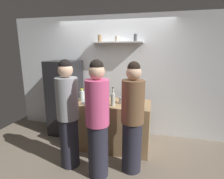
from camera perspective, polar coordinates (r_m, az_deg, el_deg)
The scene contains 13 objects.
ground_plane at distance 3.38m, azimuth -4.67°, elevation -21.30°, with size 5.28×5.28×0.00m, color #726656.
back_wall_assembly at distance 4.04m, azimuth 0.65°, elevation 4.48°, with size 4.80×0.32×2.60m.
refrigerator at distance 4.14m, azimuth -14.72°, elevation -2.58°, with size 0.64×0.65×1.64m.
counter at distance 3.54m, azimuth 0.00°, elevation -11.16°, with size 1.44×0.70×0.91m, color #9E7A51.
baking_pan at distance 3.32m, azimuth -6.28°, elevation -4.08°, with size 0.34×0.24×0.05m, color gray.
utensil_holder at distance 3.30m, azimuth 3.13°, elevation -3.39°, with size 0.11×0.11×0.23m.
wine_bottle_pale_glass at distance 3.16m, azimuth 0.30°, elevation -3.02°, with size 0.07×0.07×0.34m.
wine_bottle_dark_glass at distance 3.26m, azimuth -1.80°, elevation -2.61°, with size 0.08×0.08×0.31m.
wine_bottle_green_glass at distance 3.04m, azimuth 9.38°, elevation -3.98°, with size 0.07×0.07×0.30m.
water_bottle_plastic at distance 3.49m, azimuth -9.57°, elevation -1.96°, with size 0.09×0.09×0.24m.
person_pink_top at distance 2.60m, azimuth -4.64°, elevation -10.10°, with size 0.34×0.34×1.76m.
person_brown_jacket at distance 2.73m, azimuth 6.57°, elevation -9.45°, with size 0.34×0.34×1.73m.
person_grey_hoodie at distance 2.91m, azimuth -13.91°, elevation -8.07°, with size 0.34×0.34×1.75m.
Camera 1 is at (0.92, -2.64, 1.89)m, focal length 28.55 mm.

